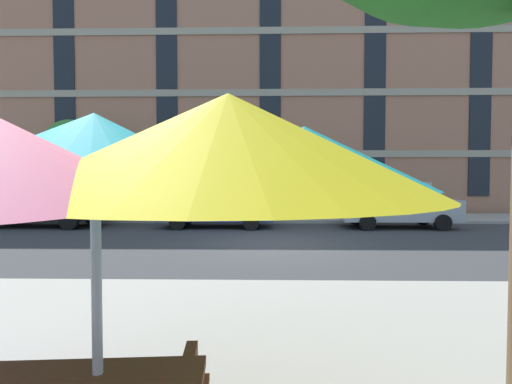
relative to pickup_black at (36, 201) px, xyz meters
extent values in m
plane|color=#38383A|center=(9.36, -3.70, -1.03)|extent=(120.00, 120.00, 0.00)
cube|color=#9E998E|center=(9.36, 3.10, -0.97)|extent=(56.00, 3.60, 0.12)
cube|color=#A87056|center=(9.36, 11.30, 5.37)|extent=(38.07, 12.00, 12.80)
cube|color=#9E937F|center=(9.36, 5.26, 2.17)|extent=(37.31, 0.08, 0.36)
cube|color=#9E937F|center=(9.36, 5.26, 5.37)|extent=(37.31, 0.08, 0.36)
cube|color=#9E937F|center=(9.36, 5.26, 8.57)|extent=(37.31, 0.08, 0.36)
cube|color=black|center=(-1.52, 5.27, 5.77)|extent=(1.10, 0.06, 11.60)
cube|color=black|center=(3.92, 5.27, 5.77)|extent=(1.10, 0.06, 11.60)
cube|color=black|center=(9.36, 5.27, 5.77)|extent=(1.10, 0.06, 11.60)
cube|color=black|center=(14.80, 5.27, 5.77)|extent=(1.10, 0.06, 11.60)
cube|color=black|center=(20.24, 5.27, 5.77)|extent=(1.10, 0.06, 11.60)
cube|color=black|center=(0.24, 0.00, -0.21)|extent=(5.10, 1.90, 0.96)
cube|color=black|center=(-0.86, 0.00, 0.72)|extent=(1.90, 1.75, 0.90)
cube|color=black|center=(2.71, 0.00, 0.45)|extent=(0.16, 1.75, 0.36)
cylinder|color=black|center=(1.82, 0.95, -0.69)|extent=(0.68, 0.22, 0.68)
cylinder|color=black|center=(1.82, -0.95, -0.69)|extent=(0.68, 0.22, 0.68)
cylinder|color=black|center=(-1.34, 0.95, -0.69)|extent=(0.68, 0.22, 0.68)
cube|color=navy|center=(7.20, 0.00, -0.33)|extent=(4.40, 1.76, 0.80)
cube|color=navy|center=(7.35, 0.00, 0.41)|extent=(2.30, 1.55, 0.68)
cube|color=black|center=(7.35, 0.00, 0.41)|extent=(2.32, 1.57, 0.32)
cylinder|color=black|center=(5.84, -0.88, -0.73)|extent=(0.60, 0.22, 0.60)
cylinder|color=black|center=(5.84, 0.88, -0.73)|extent=(0.60, 0.22, 0.60)
cylinder|color=black|center=(8.57, -0.88, -0.73)|extent=(0.60, 0.22, 0.60)
cylinder|color=black|center=(8.57, 0.88, -0.73)|extent=(0.60, 0.22, 0.60)
cube|color=#A8AAB2|center=(14.19, 0.00, -0.33)|extent=(4.40, 1.76, 0.80)
cube|color=#A8AAB2|center=(14.04, 0.00, 0.41)|extent=(2.30, 1.55, 0.68)
cube|color=black|center=(14.04, 0.00, 0.41)|extent=(2.32, 1.57, 0.32)
cylinder|color=black|center=(15.56, 0.88, -0.73)|extent=(0.60, 0.22, 0.60)
cylinder|color=black|center=(15.56, -0.88, -0.73)|extent=(0.60, 0.22, 0.60)
cylinder|color=black|center=(12.83, 0.88, -0.73)|extent=(0.60, 0.22, 0.60)
cylinder|color=black|center=(12.83, -0.88, -0.73)|extent=(0.60, 0.22, 0.60)
cylinder|color=#4C3823|center=(-0.05, 3.34, 0.08)|extent=(0.47, 0.47, 2.21)
sphere|color=#387F33|center=(0.13, 3.54, 1.81)|extent=(2.43, 2.43, 2.43)
sphere|color=#387F33|center=(-0.18, 3.29, 2.39)|extent=(2.62, 2.62, 2.62)
cylinder|color=brown|center=(10.45, 3.31, 0.02)|extent=(0.22, 0.22, 2.09)
sphere|color=#236023|center=(10.48, 3.12, 1.96)|extent=(1.56, 1.56, 1.56)
sphere|color=#236023|center=(10.57, 3.17, 1.74)|extent=(1.79, 1.79, 1.79)
cylinder|color=silver|center=(8.07, -12.70, 0.08)|extent=(0.06, 0.06, 2.21)
cone|color=#199EB2|center=(9.27, -12.70, 1.00)|extent=(1.44, 1.44, 0.36)
cone|color=orange|center=(8.92, -11.85, 1.00)|extent=(1.44, 1.44, 0.36)
cone|color=green|center=(8.07, -11.50, 1.00)|extent=(1.44, 1.44, 0.36)
cone|color=#662D9E|center=(7.22, -11.85, 1.00)|extent=(1.44, 1.44, 0.36)
cone|color=yellow|center=(8.92, -13.55, 1.00)|extent=(1.44, 1.44, 0.36)
cone|color=#199EB2|center=(8.07, -12.70, 1.04)|extent=(1.80, 1.80, 0.44)
camera|label=1|loc=(9.05, -14.88, 0.89)|focal=26.81mm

